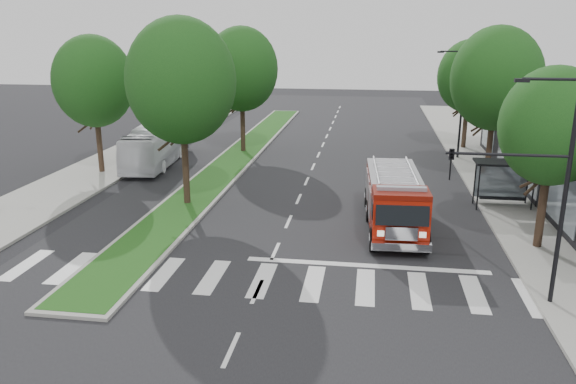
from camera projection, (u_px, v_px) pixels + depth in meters
name	position (u px, v px, depth m)	size (l,w,h in m)	color
ground	(275.00, 251.00, 24.76)	(140.00, 140.00, 0.00)	black
sidewalk_right	(517.00, 197.00, 32.47)	(5.00, 80.00, 0.15)	gray
sidewalk_left	(81.00, 179.00, 36.28)	(5.00, 80.00, 0.15)	gray
median	(238.00, 157.00, 42.68)	(3.00, 50.00, 0.15)	gray
bus_shelter	(504.00, 171.00, 30.34)	(3.20, 1.60, 2.61)	black
tree_right_near	(553.00, 127.00, 23.49)	(4.40, 4.40, 8.05)	black
tree_right_mid	(496.00, 79.00, 34.62)	(5.60, 5.60, 9.72)	black
tree_right_far	(469.00, 76.00, 44.29)	(5.00, 5.00, 8.73)	black
tree_median_near	(181.00, 81.00, 29.40)	(5.80, 5.80, 10.16)	black
tree_median_far	(241.00, 69.00, 42.79)	(5.60, 5.60, 9.72)	black
tree_left_mid	(94.00, 81.00, 36.41)	(5.20, 5.20, 9.16)	black
streetlight_right_near	(539.00, 177.00, 18.77)	(4.08, 0.22, 8.00)	black
streetlight_right_far	(460.00, 99.00, 41.04)	(2.11, 0.20, 8.00)	black
fire_engine	(394.00, 200.00, 27.41)	(2.93, 8.49, 2.91)	#640E05
city_bus	(157.00, 144.00, 40.45)	(2.42, 10.35, 2.88)	silver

